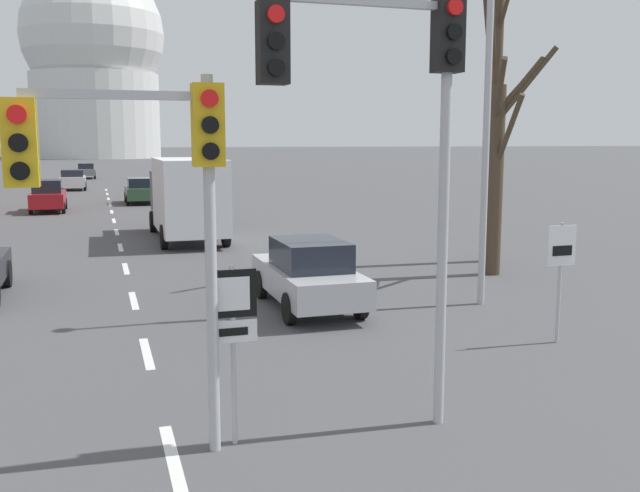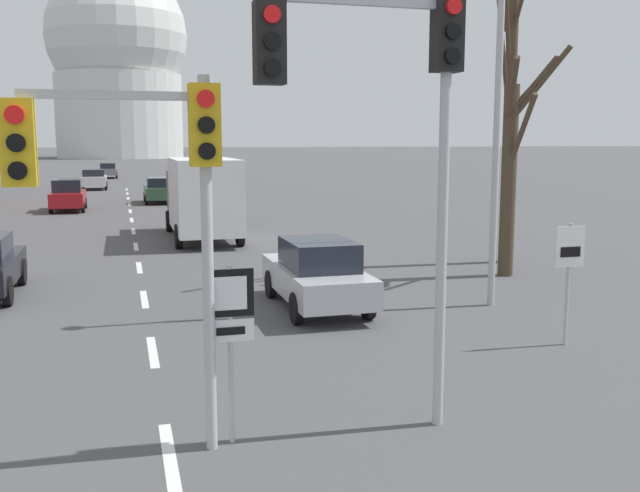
# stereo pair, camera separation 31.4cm
# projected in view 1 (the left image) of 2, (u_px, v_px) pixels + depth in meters

# --- Properties ---
(lane_stripe_1) EXTENTS (0.16, 2.00, 0.01)m
(lane_stripe_1) POSITION_uv_depth(u_px,v_px,m) (173.00, 458.00, 8.65)
(lane_stripe_1) COLOR silver
(lane_stripe_1) RESTS_ON ground_plane
(lane_stripe_2) EXTENTS (0.16, 2.00, 0.01)m
(lane_stripe_2) POSITION_uv_depth(u_px,v_px,m) (147.00, 353.00, 12.89)
(lane_stripe_2) COLOR silver
(lane_stripe_2) RESTS_ON ground_plane
(lane_stripe_3) EXTENTS (0.16, 2.00, 0.01)m
(lane_stripe_3) POSITION_uv_depth(u_px,v_px,m) (134.00, 300.00, 17.14)
(lane_stripe_3) COLOR silver
(lane_stripe_3) RESTS_ON ground_plane
(lane_stripe_4) EXTENTS (0.16, 2.00, 0.01)m
(lane_stripe_4) POSITION_uv_depth(u_px,v_px,m) (126.00, 269.00, 21.38)
(lane_stripe_4) COLOR silver
(lane_stripe_4) RESTS_ON ground_plane
(lane_stripe_5) EXTENTS (0.16, 2.00, 0.01)m
(lane_stripe_5) POSITION_uv_depth(u_px,v_px,m) (120.00, 247.00, 25.63)
(lane_stripe_5) COLOR silver
(lane_stripe_5) RESTS_ON ground_plane
(lane_stripe_6) EXTENTS (0.16, 2.00, 0.01)m
(lane_stripe_6) POSITION_uv_depth(u_px,v_px,m) (117.00, 232.00, 29.88)
(lane_stripe_6) COLOR silver
(lane_stripe_6) RESTS_ON ground_plane
(lane_stripe_7) EXTENTS (0.16, 2.00, 0.01)m
(lane_stripe_7) POSITION_uv_depth(u_px,v_px,m) (114.00, 221.00, 34.12)
(lane_stripe_7) COLOR silver
(lane_stripe_7) RESTS_ON ground_plane
(lane_stripe_8) EXTENTS (0.16, 2.00, 0.01)m
(lane_stripe_8) POSITION_uv_depth(u_px,v_px,m) (112.00, 212.00, 38.37)
(lane_stripe_8) COLOR silver
(lane_stripe_8) RESTS_ON ground_plane
(lane_stripe_9) EXTENTS (0.16, 2.00, 0.01)m
(lane_stripe_9) POSITION_uv_depth(u_px,v_px,m) (110.00, 205.00, 42.62)
(lane_stripe_9) COLOR silver
(lane_stripe_9) RESTS_ON ground_plane
(lane_stripe_10) EXTENTS (0.16, 2.00, 0.01)m
(lane_stripe_10) POSITION_uv_depth(u_px,v_px,m) (108.00, 199.00, 46.86)
(lane_stripe_10) COLOR silver
(lane_stripe_10) RESTS_ON ground_plane
(lane_stripe_11) EXTENTS (0.16, 2.00, 0.01)m
(lane_stripe_11) POSITION_uv_depth(u_px,v_px,m) (107.00, 194.00, 51.11)
(lane_stripe_11) COLOR silver
(lane_stripe_11) RESTS_ON ground_plane
(lane_stripe_12) EXTENTS (0.16, 2.00, 0.01)m
(lane_stripe_12) POSITION_uv_depth(u_px,v_px,m) (106.00, 190.00, 55.35)
(lane_stripe_12) COLOR silver
(lane_stripe_12) RESTS_ON ground_plane
(traffic_signal_centre_tall) EXTENTS (2.40, 0.34, 4.57)m
(traffic_signal_centre_tall) POSITION_uv_depth(u_px,v_px,m) (145.00, 171.00, 8.15)
(traffic_signal_centre_tall) COLOR #B2B2B7
(traffic_signal_centre_tall) RESTS_ON ground_plane
(traffic_signal_near_right) EXTENTS (2.64, 0.34, 5.73)m
(traffic_signal_near_right) POSITION_uv_depth(u_px,v_px,m) (391.00, 96.00, 8.87)
(traffic_signal_near_right) COLOR #B2B2B7
(traffic_signal_near_right) RESTS_ON ground_plane
(route_sign_post) EXTENTS (0.60, 0.08, 2.30)m
(route_sign_post) POSITION_uv_depth(u_px,v_px,m) (233.00, 325.00, 8.83)
(route_sign_post) COLOR #B2B2B7
(route_sign_post) RESTS_ON ground_plane
(speed_limit_sign) EXTENTS (0.60, 0.08, 2.30)m
(speed_limit_sign) POSITION_uv_depth(u_px,v_px,m) (561.00, 262.00, 13.35)
(speed_limit_sign) COLOR #B2B2B7
(speed_limit_sign) RESTS_ON ground_plane
(street_lamp_right) EXTENTS (2.28, 0.36, 9.28)m
(street_lamp_right) POSITION_uv_depth(u_px,v_px,m) (474.00, 59.00, 15.85)
(street_lamp_right) COLOR #B2B2B7
(street_lamp_right) RESTS_ON ground_plane
(sedan_near_left) EXTENTS (1.77, 4.26, 1.60)m
(sedan_near_left) POSITION_uv_depth(u_px,v_px,m) (308.00, 273.00, 16.24)
(sedan_near_left) COLOR #B7B7BC
(sedan_near_left) RESTS_ON ground_plane
(sedan_near_right) EXTENTS (1.79, 4.20, 1.73)m
(sedan_near_right) POSITION_uv_depth(u_px,v_px,m) (48.00, 196.00, 38.31)
(sedan_near_right) COLOR maroon
(sedan_near_right) RESTS_ON ground_plane
(sedan_mid_centre) EXTENTS (1.81, 4.56, 1.53)m
(sedan_mid_centre) POSITION_uv_depth(u_px,v_px,m) (86.00, 171.00, 71.78)
(sedan_mid_centre) COLOR slate
(sedan_mid_centre) RESTS_ON ground_plane
(sedan_far_right) EXTENTS (1.96, 3.94, 1.57)m
(sedan_far_right) POSITION_uv_depth(u_px,v_px,m) (73.00, 180.00, 55.07)
(sedan_far_right) COLOR silver
(sedan_far_right) RESTS_ON ground_plane
(sedan_distant_centre) EXTENTS (1.95, 4.04, 1.57)m
(sedan_distant_centre) POSITION_uv_depth(u_px,v_px,m) (141.00, 190.00, 43.40)
(sedan_distant_centre) COLOR #2D4C33
(sedan_distant_centre) RESTS_ON ground_plane
(delivery_truck) EXTENTS (2.44, 7.20, 3.14)m
(delivery_truck) POSITION_uv_depth(u_px,v_px,m) (187.00, 196.00, 27.37)
(delivery_truck) COLOR #333842
(delivery_truck) RESTS_ON ground_plane
(bare_tree_right_near) EXTENTS (2.61, 2.55, 9.86)m
(bare_tree_right_near) POSITION_uv_depth(u_px,v_px,m) (494.00, 110.00, 21.85)
(bare_tree_right_near) COLOR #473828
(bare_tree_right_near) RESTS_ON ground_plane
(bare_tree_right_far) EXTENTS (2.16, 1.67, 6.36)m
(bare_tree_right_far) POSITION_uv_depth(u_px,v_px,m) (499.00, 165.00, 19.98)
(bare_tree_right_far) COLOR #473828
(bare_tree_right_far) RESTS_ON ground_plane
(capitol_dome) EXTENTS (29.86, 29.86, 42.18)m
(capitol_dome) POSITION_uv_depth(u_px,v_px,m) (94.00, 61.00, 152.07)
(capitol_dome) COLOR silver
(capitol_dome) RESTS_ON ground_plane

